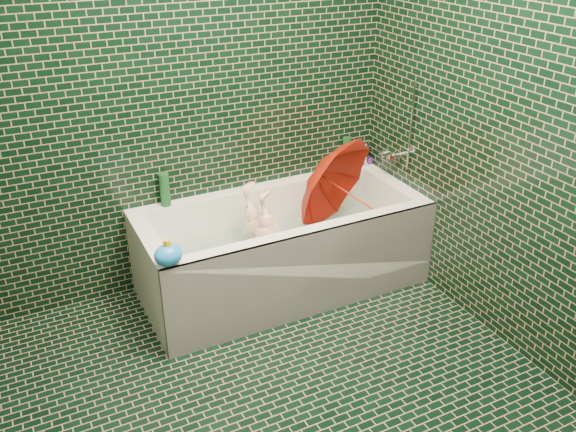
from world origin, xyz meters
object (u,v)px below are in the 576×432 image
child (269,245)px  rubber_duck (346,165)px  umbrella (349,194)px  bath_toy (168,255)px  bathtub (283,257)px

child → rubber_duck: rubber_duck is taller
umbrella → bath_toy: 1.25m
umbrella → rubber_duck: (0.19, 0.36, 0.02)m
bathtub → child: bathtub is taller
child → bath_toy: bearing=-77.0°
bathtub → rubber_duck: rubber_duck is taller
umbrella → rubber_duck: bearing=37.0°
child → rubber_duck: 0.81m
child → bath_toy: (-0.70, -0.34, 0.30)m
child → rubber_duck: (0.71, 0.29, 0.28)m
child → umbrella: bearing=70.2°
rubber_duck → bath_toy: bath_toy is taller
bathtub → child: size_ratio=2.10×
bathtub → bath_toy: bearing=-157.7°
rubber_duck → bath_toy: bearing=-155.2°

